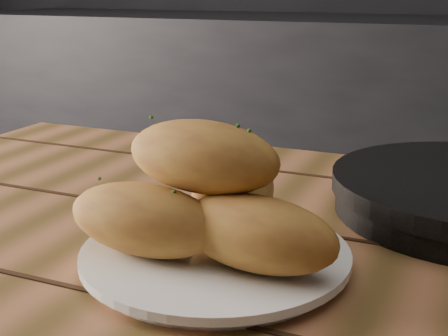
% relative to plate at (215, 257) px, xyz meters
% --- Properties ---
extents(counter, '(2.80, 0.60, 0.90)m').
position_rel_plate_xyz_m(counter, '(-0.22, 1.54, -0.31)').
color(counter, black).
rests_on(counter, ground).
extents(plate, '(0.25, 0.25, 0.02)m').
position_rel_plate_xyz_m(plate, '(0.00, 0.00, 0.00)').
color(plate, white).
rests_on(plate, table).
extents(bread_rolls, '(0.26, 0.20, 0.12)m').
position_rel_plate_xyz_m(bread_rolls, '(-0.01, -0.00, 0.05)').
color(bread_rolls, '#B88B33').
rests_on(bread_rolls, plate).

